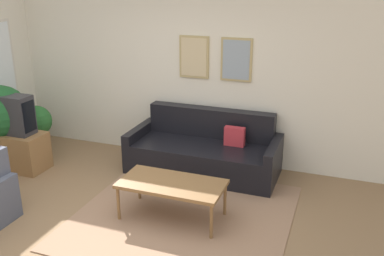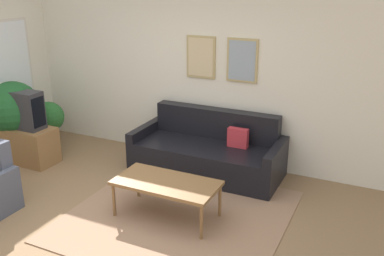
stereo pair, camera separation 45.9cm
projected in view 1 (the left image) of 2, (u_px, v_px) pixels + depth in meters
The scene contains 10 objects.
ground_plane at pixel (100, 239), 4.53m from camera, with size 16.00×16.00×0.00m, color #846647.
area_rug at pixel (184, 216), 4.97m from camera, with size 2.41×2.36×0.01m.
wall_back at pixel (184, 69), 6.26m from camera, with size 8.00×0.09×2.70m.
couch at pixel (205, 152), 6.04m from camera, with size 2.09×0.90×0.85m.
coffee_table at pixel (172, 185), 4.81m from camera, with size 1.18×0.59×0.45m.
tv_stand at pixel (18, 151), 6.15m from camera, with size 0.83×0.45×0.54m.
tv at pixel (13, 114), 5.96m from camera, with size 0.57×0.28×0.55m.
potted_plant_tall at pixel (1, 115), 6.12m from camera, with size 0.79×0.79×1.19m.
potted_plant_by_window at pixel (36, 123), 6.71m from camera, with size 0.49×0.49×0.74m.
potted_plant_small at pixel (5, 127), 6.30m from camera, with size 0.58×0.58×0.86m.
Camera 1 is at (2.26, -3.30, 2.62)m, focal length 40.00 mm.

